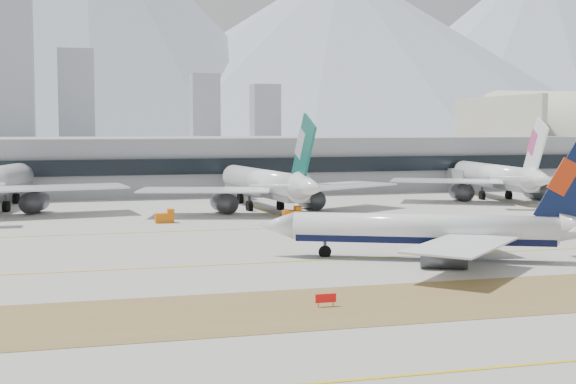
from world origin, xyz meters
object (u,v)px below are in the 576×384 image
object	(u,v)px
taxiing_airliner	(437,231)
terminal	(179,164)
widebody_china_air	(497,178)
widebody_cathay	(267,185)

from	to	relation	value
taxiing_airliner	terminal	distance (m)	124.93
taxiing_airliner	widebody_china_air	size ratio (longest dim) A/B	0.81
widebody_cathay	widebody_china_air	world-z (taller)	widebody_cathay
taxiing_airliner	widebody_cathay	distance (m)	67.70
widebody_china_air	terminal	world-z (taller)	widebody_china_air
widebody_cathay	widebody_china_air	bearing A→B (deg)	-87.73
taxiing_airliner	widebody_china_air	distance (m)	93.53
widebody_china_air	terminal	bearing A→B (deg)	63.39
taxiing_airliner	terminal	bearing A→B (deg)	-56.87
widebody_cathay	terminal	size ratio (longest dim) A/B	0.21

